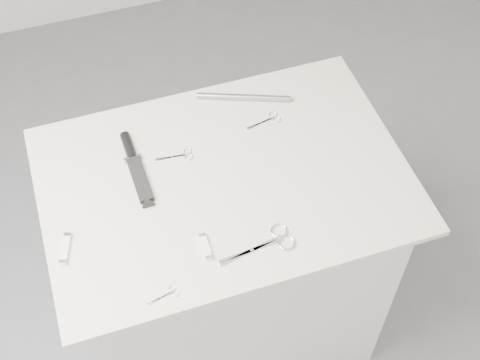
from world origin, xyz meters
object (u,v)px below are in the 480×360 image
object	(u,v)px
plinth	(227,265)
pocket_knife_b	(206,247)
embroidery_scissors_b	(269,120)
embroidery_scissors_a	(181,156)
tiny_scissors	(167,295)
pocket_knife_a	(65,249)
metal_rail	(244,97)
sheathed_knife	(135,164)
large_shears	(272,242)

from	to	relation	value
plinth	pocket_knife_b	xyz separation A→B (m)	(-0.11, -0.20, 0.47)
plinth	embroidery_scissors_b	distance (m)	0.53
embroidery_scissors_a	tiny_scissors	bearing A→B (deg)	-104.03
pocket_knife_a	pocket_knife_b	xyz separation A→B (m)	(0.34, -0.11, -0.00)
tiny_scissors	embroidery_scissors_a	bearing A→B (deg)	58.25
plinth	embroidery_scissors_a	distance (m)	0.49
embroidery_scissors_b	pocket_knife_a	xyz separation A→B (m)	(-0.64, -0.26, 0.00)
plinth	metal_rail	distance (m)	0.57
embroidery_scissors_a	sheathed_knife	bearing A→B (deg)	-176.45
sheathed_knife	pocket_knife_a	bearing A→B (deg)	131.29
embroidery_scissors_a	sheathed_knife	distance (m)	0.13
embroidery_scissors_b	tiny_scissors	size ratio (longest dim) A/B	1.39
sheathed_knife	plinth	bearing A→B (deg)	-119.12
embroidery_scissors_a	embroidery_scissors_b	distance (m)	0.28
tiny_scissors	embroidery_scissors_b	bearing A→B (deg)	35.06
plinth	large_shears	xyz separation A→B (m)	(0.05, -0.24, 0.47)
large_shears	tiny_scissors	size ratio (longest dim) A/B	2.55
pocket_knife_b	metal_rail	size ratio (longest dim) A/B	0.28
plinth	pocket_knife_b	bearing A→B (deg)	-119.44
sheathed_knife	pocket_knife_a	distance (m)	0.31
embroidery_scissors_b	pocket_knife_b	distance (m)	0.47
sheathed_knife	pocket_knife_b	world-z (taller)	sheathed_knife
plinth	large_shears	distance (m)	0.53
plinth	metal_rail	size ratio (longest dim) A/B	3.22
embroidery_scissors_b	pocket_knife_b	world-z (taller)	pocket_knife_b
tiny_scissors	pocket_knife_b	bearing A→B (deg)	25.57
embroidery_scissors_b	pocket_knife_a	distance (m)	0.69
metal_rail	large_shears	bearing A→B (deg)	-100.47
embroidery_scissors_b	embroidery_scissors_a	bearing A→B (deg)	178.91
pocket_knife_a	metal_rail	world-z (taller)	metal_rail
pocket_knife_b	sheathed_knife	bearing A→B (deg)	21.34
embroidery_scissors_b	sheathed_knife	world-z (taller)	sheathed_knife
large_shears	metal_rail	distance (m)	0.51
embroidery_scissors_a	pocket_knife_b	distance (m)	0.31
tiny_scissors	sheathed_knife	world-z (taller)	sheathed_knife
tiny_scissors	pocket_knife_b	distance (m)	0.16
pocket_knife_a	embroidery_scissors_a	bearing A→B (deg)	-42.38
embroidery_scissors_a	embroidery_scissors_b	size ratio (longest dim) A/B	0.97
large_shears	metal_rail	xyz separation A→B (m)	(0.09, 0.50, 0.01)
large_shears	pocket_knife_a	xyz separation A→B (m)	(-0.50, 0.14, 0.00)
sheathed_knife	metal_rail	xyz separation A→B (m)	(0.37, 0.15, 0.00)
plinth	sheathed_knife	distance (m)	0.54
plinth	pocket_knife_b	distance (m)	0.53
pocket_knife_a	metal_rail	size ratio (longest dim) A/B	0.33
tiny_scissors	metal_rail	bearing A→B (deg)	43.62
embroidery_scissors_a	metal_rail	bearing A→B (deg)	38.51
plinth	sheathed_knife	xyz separation A→B (m)	(-0.22, 0.12, 0.48)
plinth	sheathed_knife	bearing A→B (deg)	152.43
embroidery_scissors_b	sheathed_knife	bearing A→B (deg)	175.06
embroidery_scissors_b	metal_rail	size ratio (longest dim) A/B	0.39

